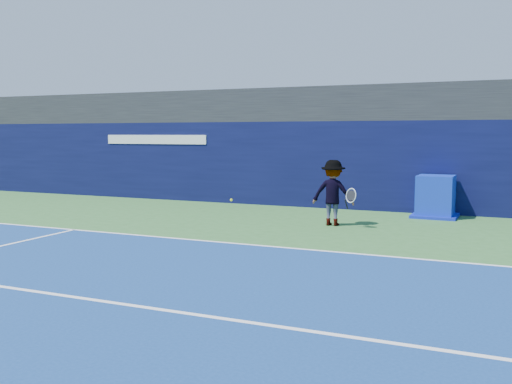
% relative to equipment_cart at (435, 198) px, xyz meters
% --- Properties ---
extents(ground, '(80.00, 80.00, 0.00)m').
position_rel_equipment_cart_xyz_m(ground, '(-3.62, -9.38, -0.59)').
color(ground, '#31682F').
rests_on(ground, ground).
extents(baseline, '(24.00, 0.10, 0.01)m').
position_rel_equipment_cart_xyz_m(baseline, '(-3.62, -6.38, -0.58)').
color(baseline, white).
rests_on(baseline, ground).
extents(service_line, '(24.00, 0.10, 0.01)m').
position_rel_equipment_cart_xyz_m(service_line, '(-3.62, -11.38, -0.58)').
color(service_line, white).
rests_on(service_line, ground).
extents(stadium_band, '(36.00, 3.00, 1.20)m').
position_rel_equipment_cart_xyz_m(stadium_band, '(-3.62, 2.12, 3.01)').
color(stadium_band, black).
rests_on(stadium_band, back_wall_assembly).
extents(back_wall_assembly, '(36.00, 1.03, 3.00)m').
position_rel_equipment_cart_xyz_m(back_wall_assembly, '(-3.62, 1.12, 0.91)').
color(back_wall_assembly, '#090C32').
rests_on(back_wall_assembly, ground).
extents(equipment_cart, '(1.39, 1.39, 1.29)m').
position_rel_equipment_cart_xyz_m(equipment_cart, '(0.00, 0.00, 0.00)').
color(equipment_cart, '#0C25AB').
rests_on(equipment_cart, ground).
extents(tennis_player, '(1.36, 0.75, 1.84)m').
position_rel_equipment_cart_xyz_m(tennis_player, '(-2.47, -2.81, 0.33)').
color(tennis_player, white).
rests_on(tennis_player, ground).
extents(tennis_ball, '(0.07, 0.07, 0.07)m').
position_rel_equipment_cart_xyz_m(tennis_ball, '(-5.16, -3.83, 0.11)').
color(tennis_ball, yellow).
rests_on(tennis_ball, ground).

